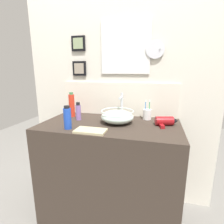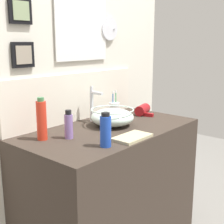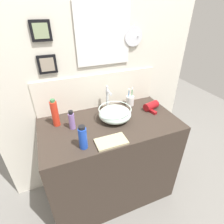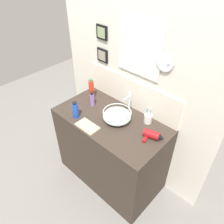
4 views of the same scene
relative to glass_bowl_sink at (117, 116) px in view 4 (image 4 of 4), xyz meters
The scene contains 11 objects.
ground_plane 0.94m from the glass_bowl_sink, 151.57° to the right, with size 6.00×6.00×0.00m, color gray.
vanity_counter 0.50m from the glass_bowl_sink, 151.57° to the right, with size 1.15×0.62×0.88m, color #382D26.
back_panel 0.47m from the glass_bowl_sink, 100.13° to the left, with size 1.86×0.10×2.56m.
glass_bowl_sink is the anchor object (origin of this frame).
faucet 0.19m from the glass_bowl_sink, 90.00° to the left, with size 0.02×0.11×0.24m.
hair_drier 0.40m from the glass_bowl_sink, ahead, with size 0.19×0.16×0.07m.
toothbrush_cup 0.30m from the glass_bowl_sink, 37.71° to the left, with size 0.08×0.08×0.18m.
spray_bottle 0.41m from the glass_bowl_sink, 144.35° to the right, with size 0.06×0.06×0.18m.
shampoo_bottle 0.36m from the glass_bowl_sink, behind, with size 0.05×0.05×0.16m.
lotion_bottle 0.48m from the glass_bowl_sink, 167.74° to the left, with size 0.05×0.05×0.23m.
hand_towel 0.30m from the glass_bowl_sink, 117.86° to the right, with size 0.22×0.13×0.02m, color tan.
Camera 4 is at (1.13, -1.19, 2.26)m, focal length 35.00 mm.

